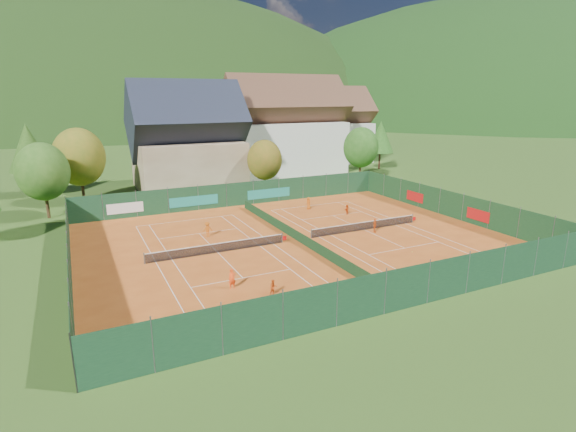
# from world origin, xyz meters

# --- Properties ---
(ground) EXTENTS (600.00, 600.00, 0.00)m
(ground) POSITION_xyz_m (0.00, 0.00, -0.02)
(ground) COLOR #2E5219
(ground) RESTS_ON ground
(clay_pad) EXTENTS (40.00, 32.00, 0.01)m
(clay_pad) POSITION_xyz_m (0.00, 0.00, 0.01)
(clay_pad) COLOR #BA531B
(clay_pad) RESTS_ON ground
(court_markings_left) EXTENTS (11.03, 23.83, 0.00)m
(court_markings_left) POSITION_xyz_m (-8.00, 0.00, 0.01)
(court_markings_left) COLOR white
(court_markings_left) RESTS_ON ground
(court_markings_right) EXTENTS (11.03, 23.83, 0.00)m
(court_markings_right) POSITION_xyz_m (8.00, 0.00, 0.01)
(court_markings_right) COLOR white
(court_markings_right) RESTS_ON ground
(tennis_net_left) EXTENTS (13.30, 0.10, 1.02)m
(tennis_net_left) POSITION_xyz_m (-7.85, 0.00, 0.51)
(tennis_net_left) COLOR #59595B
(tennis_net_left) RESTS_ON ground
(tennis_net_right) EXTENTS (13.30, 0.10, 1.02)m
(tennis_net_right) POSITION_xyz_m (8.15, 0.00, 0.51)
(tennis_net_right) COLOR #59595B
(tennis_net_right) RESTS_ON ground
(court_divider) EXTENTS (0.03, 28.80, 1.00)m
(court_divider) POSITION_xyz_m (0.00, 0.00, 0.50)
(court_divider) COLOR #133419
(court_divider) RESTS_ON ground
(fence_north) EXTENTS (40.00, 0.10, 3.00)m
(fence_north) POSITION_xyz_m (-0.46, 15.99, 1.47)
(fence_north) COLOR #153A21
(fence_north) RESTS_ON ground
(fence_south) EXTENTS (40.00, 0.04, 3.00)m
(fence_south) POSITION_xyz_m (0.00, -16.00, 1.50)
(fence_south) COLOR #13351E
(fence_south) RESTS_ON ground
(fence_west) EXTENTS (0.04, 32.00, 3.00)m
(fence_west) POSITION_xyz_m (-20.00, 0.00, 1.50)
(fence_west) COLOR #12321A
(fence_west) RESTS_ON ground
(fence_east) EXTENTS (0.09, 32.00, 3.00)m
(fence_east) POSITION_xyz_m (20.00, 0.05, 1.48)
(fence_east) COLOR #153A1C
(fence_east) RESTS_ON ground
(chalet) EXTENTS (16.20, 12.00, 16.00)m
(chalet) POSITION_xyz_m (-3.00, 30.00, 6.62)
(chalet) COLOR tan
(chalet) RESTS_ON ground
(hotel_block_a) EXTENTS (21.60, 11.00, 17.25)m
(hotel_block_a) POSITION_xyz_m (16.00, 36.00, 7.38)
(hotel_block_a) COLOR silver
(hotel_block_a) RESTS_ON ground
(hotel_block_b) EXTENTS (17.28, 10.00, 15.50)m
(hotel_block_b) POSITION_xyz_m (30.00, 44.00, 6.62)
(hotel_block_b) COLOR silver
(hotel_block_b) RESTS_ON ground
(tree_west_front) EXTENTS (5.72, 5.72, 8.69)m
(tree_west_front) POSITION_xyz_m (-22.00, 20.00, 5.39)
(tree_west_front) COLOR #49321A
(tree_west_front) RESTS_ON ground
(tree_west_mid) EXTENTS (6.44, 6.44, 9.78)m
(tree_west_mid) POSITION_xyz_m (-18.00, 26.00, 6.07)
(tree_west_mid) COLOR #452918
(tree_west_mid) RESTS_ON ground
(tree_west_back) EXTENTS (5.60, 5.60, 10.00)m
(tree_west_back) POSITION_xyz_m (-24.00, 34.00, 6.74)
(tree_west_back) COLOR #4A331A
(tree_west_back) RESTS_ON ground
(tree_center) EXTENTS (5.01, 5.01, 7.60)m
(tree_center) POSITION_xyz_m (6.00, 22.00, 4.72)
(tree_center) COLOR #483319
(tree_center) RESTS_ON ground
(tree_east_front) EXTENTS (5.72, 5.72, 8.69)m
(tree_east_front) POSITION_xyz_m (24.00, 24.00, 5.39)
(tree_east_front) COLOR #4C341B
(tree_east_front) RESTS_ON ground
(tree_east_mid) EXTENTS (5.04, 5.04, 9.00)m
(tree_east_mid) POSITION_xyz_m (34.00, 32.00, 6.06)
(tree_east_mid) COLOR #422617
(tree_east_mid) RESTS_ON ground
(tree_east_back) EXTENTS (7.15, 7.15, 10.86)m
(tree_east_back) POSITION_xyz_m (26.00, 40.00, 6.74)
(tree_east_back) COLOR #422B17
(tree_east_back) RESTS_ON ground
(mountain_backdrop) EXTENTS (820.00, 530.00, 242.00)m
(mountain_backdrop) POSITION_xyz_m (28.54, 233.48, -39.64)
(mountain_backdrop) COLOR black
(mountain_backdrop) RESTS_ON ground
(ball_hopper) EXTENTS (0.34, 0.34, 0.80)m
(ball_hopper) POSITION_xyz_m (13.46, -12.60, 0.56)
(ball_hopper) COLOR slate
(ball_hopper) RESTS_ON ground
(loose_ball_0) EXTENTS (0.07, 0.07, 0.07)m
(loose_ball_0) POSITION_xyz_m (-8.30, -4.87, 0.03)
(loose_ball_0) COLOR #CCD833
(loose_ball_0) RESTS_ON ground
(loose_ball_1) EXTENTS (0.07, 0.07, 0.07)m
(loose_ball_1) POSITION_xyz_m (7.90, -7.52, 0.03)
(loose_ball_1) COLOR #CCD833
(loose_ball_1) RESTS_ON ground
(player_left_near) EXTENTS (0.59, 0.41, 1.56)m
(player_left_near) POSITION_xyz_m (-9.37, -7.90, 0.78)
(player_left_near) COLOR #FF5016
(player_left_near) RESTS_ON ground
(player_left_mid) EXTENTS (0.61, 0.49, 1.18)m
(player_left_mid) POSITION_xyz_m (-7.11, -10.24, 0.59)
(player_left_mid) COLOR #CC4A12
(player_left_mid) RESTS_ON ground
(player_left_far) EXTENTS (1.05, 0.68, 1.54)m
(player_left_far) POSITION_xyz_m (-7.50, 5.06, 0.77)
(player_left_far) COLOR #CB5B12
(player_left_far) RESTS_ON ground
(player_right_near) EXTENTS (0.78, 0.94, 1.50)m
(player_right_near) POSITION_xyz_m (8.46, -1.10, 0.75)
(player_right_near) COLOR #E05413
(player_right_near) RESTS_ON ground
(player_right_far_a) EXTENTS (0.87, 0.75, 1.50)m
(player_right_far_a) POSITION_xyz_m (6.94, 10.43, 0.75)
(player_right_far_a) COLOR #D25F12
(player_right_far_a) RESTS_ON ground
(player_right_far_b) EXTENTS (1.16, 0.89, 1.22)m
(player_right_far_b) POSITION_xyz_m (9.82, 6.18, 0.61)
(player_right_far_b) COLOR #E25414
(player_right_far_b) RESTS_ON ground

